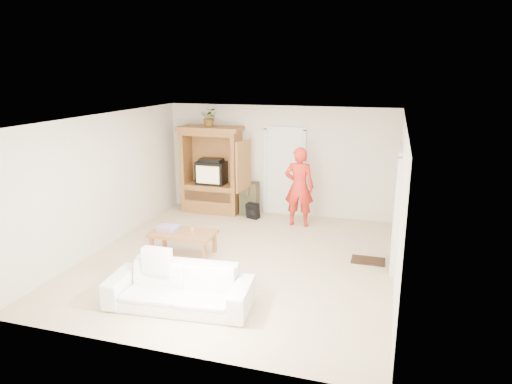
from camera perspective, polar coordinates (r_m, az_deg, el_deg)
floor at (r=8.56m, az=-2.14°, el=-8.39°), size 6.00×6.00×0.00m
ceiling at (r=7.90m, az=-2.32°, el=9.21°), size 6.00×6.00×0.00m
wall_back at (r=10.94m, az=2.87°, el=3.93°), size 5.50×0.00×5.50m
wall_front at (r=5.53m, az=-12.42°, el=-7.65°), size 5.50×0.00×5.50m
wall_left at (r=9.37m, az=-18.36°, el=1.29°), size 0.00×6.00×6.00m
wall_right at (r=7.72m, az=17.48°, el=-1.46°), size 0.00×6.00×6.00m
armoire at (r=11.18m, az=-5.45°, el=2.08°), size 1.82×1.14×2.10m
door_back at (r=10.93m, az=3.57°, el=2.42°), size 0.85×0.05×2.04m
doorway_right at (r=8.37m, az=17.14°, el=-2.17°), size 0.05×0.90×2.04m
framed_picture at (r=9.50m, az=17.45°, el=3.41°), size 0.03×0.60×0.48m
doormat at (r=8.72m, az=13.81°, el=-8.32°), size 0.60×0.40×0.02m
plant at (r=10.94m, az=-5.81°, el=9.28°), size 0.44×0.40×0.44m
man at (r=10.14m, az=5.42°, el=0.65°), size 0.67×0.46×1.79m
sofa at (r=6.93m, az=-9.54°, el=-11.66°), size 2.19×1.01×0.62m
coffee_table at (r=8.74m, az=-9.10°, el=-5.29°), size 1.22×0.68×0.45m
towel at (r=8.84m, az=-10.93°, el=-4.46°), size 0.39×0.29×0.08m
candle at (r=8.68m, az=-7.98°, el=-4.62°), size 0.08×0.08×0.10m
backpack_black at (r=10.75m, az=-0.40°, el=-2.42°), size 0.33×0.26×0.36m
backpack_olive at (r=10.98m, az=-0.83°, el=-0.82°), size 0.43×0.32×0.81m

